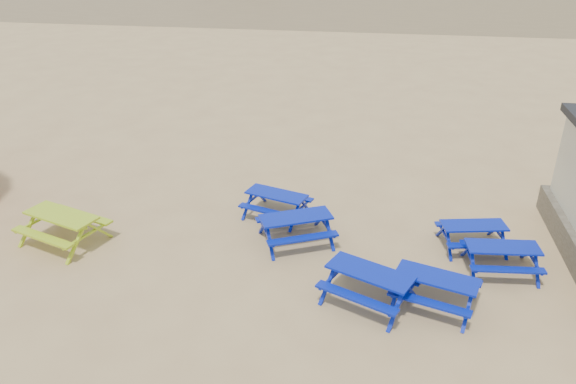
# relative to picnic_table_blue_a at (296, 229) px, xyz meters

# --- Properties ---
(ground) EXTENTS (400.00, 400.00, 0.00)m
(ground) POSITION_rel_picnic_table_blue_a_xyz_m (-0.17, -0.65, -0.38)
(ground) COLOR tan
(ground) RESTS_ON ground
(picnic_table_blue_a) EXTENTS (2.26, 2.09, 0.76)m
(picnic_table_blue_a) POSITION_rel_picnic_table_blue_a_xyz_m (0.00, 0.00, 0.00)
(picnic_table_blue_a) COLOR #070C95
(picnic_table_blue_a) RESTS_ON ground
(picnic_table_blue_b) EXTENTS (2.02, 1.81, 0.71)m
(picnic_table_blue_b) POSITION_rel_picnic_table_blue_a_xyz_m (-0.74, 1.30, -0.03)
(picnic_table_blue_b) COLOR #070C95
(picnic_table_blue_b) RESTS_ON ground
(picnic_table_blue_c) EXTENTS (1.82, 1.58, 0.67)m
(picnic_table_blue_c) POSITION_rel_picnic_table_blue_a_xyz_m (4.45, 0.43, -0.05)
(picnic_table_blue_c) COLOR #070C95
(picnic_table_blue_c) RESTS_ON ground
(picnic_table_blue_d) EXTENTS (2.31, 2.13, 0.78)m
(picnic_table_blue_d) POSITION_rel_picnic_table_blue_a_xyz_m (1.93, -2.21, 0.01)
(picnic_table_blue_d) COLOR #070C95
(picnic_table_blue_d) RESTS_ON ground
(picnic_table_blue_e) EXTENTS (2.08, 1.86, 0.73)m
(picnic_table_blue_e) POSITION_rel_picnic_table_blue_a_xyz_m (3.35, -2.11, -0.02)
(picnic_table_blue_e) COLOR #070C95
(picnic_table_blue_e) RESTS_ON ground
(picnic_table_yellow) EXTENTS (2.35, 2.11, 0.82)m
(picnic_table_yellow) POSITION_rel_picnic_table_blue_a_xyz_m (-5.89, -0.95, 0.03)
(picnic_table_yellow) COLOR #8AB209
(picnic_table_yellow) RESTS_ON ground
(picnic_table_blue_g) EXTENTS (1.78, 1.49, 0.70)m
(picnic_table_blue_g) POSITION_rel_picnic_table_blue_a_xyz_m (4.97, -0.57, -0.03)
(picnic_table_blue_g) COLOR #070C95
(picnic_table_blue_g) RESTS_ON ground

